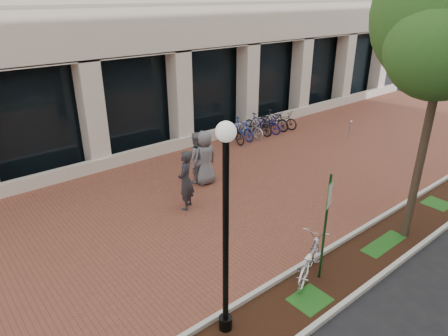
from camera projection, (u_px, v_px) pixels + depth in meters
ground at (214, 196)px, 13.72m from camera, size 120.00×120.00×0.00m
brick_plaza at (214, 196)px, 13.72m from camera, size 40.00×9.00×0.01m
planting_strip at (343, 271)px, 10.01m from camera, size 40.00×1.50×0.01m
curb_plaza_side at (319, 255)px, 10.51m from camera, size 40.00×0.12×0.12m
curb_street_side at (369, 285)px, 9.45m from camera, size 40.00×0.12×0.12m
parking_sign at (327, 216)px, 9.07m from camera, size 0.34×0.07×2.79m
lamppost at (226, 224)px, 7.28m from camera, size 0.36×0.36×4.48m
locked_bicycle at (309, 258)px, 9.69m from camera, size 1.97×1.38×0.98m
pedestrian_left at (186, 180)px, 12.56m from camera, size 0.86×0.82×1.98m
pedestrian_mid at (196, 158)px, 14.38m from camera, size 1.07×0.92×1.92m
pedestrian_right at (205, 158)px, 14.25m from camera, size 0.99×0.66×1.99m
bollard at (350, 130)px, 18.81m from camera, size 0.12×0.12×0.94m
bike_rack_cluster at (258, 125)px, 19.47m from camera, size 4.18×1.87×1.03m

